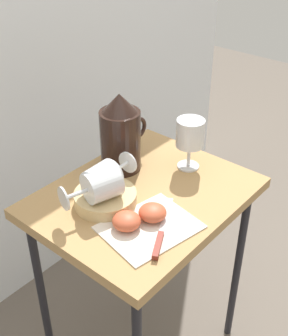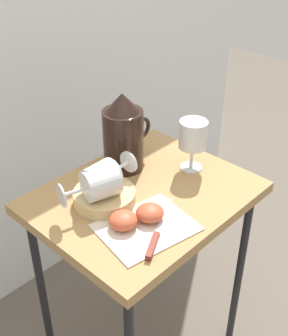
{
  "view_description": "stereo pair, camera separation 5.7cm",
  "coord_description": "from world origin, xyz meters",
  "views": [
    {
      "loc": [
        -0.74,
        -0.63,
        1.38
      ],
      "look_at": [
        0.0,
        0.0,
        0.75
      ],
      "focal_mm": 48.03,
      "sensor_mm": 36.0,
      "label": 1
    },
    {
      "loc": [
        -0.7,
        -0.67,
        1.38
      ],
      "look_at": [
        0.0,
        0.0,
        0.75
      ],
      "focal_mm": 48.03,
      "sensor_mm": 36.0,
      "label": 2
    }
  ],
  "objects": [
    {
      "name": "basket_tray",
      "position": [
        -0.1,
        0.05,
        0.69
      ],
      "size": [
        0.16,
        0.16,
        0.03
      ],
      "primitive_type": "cylinder",
      "color": "tan",
      "rests_on": "table"
    },
    {
      "name": "apple_half_left",
      "position": [
        -0.14,
        -0.06,
        0.69
      ],
      "size": [
        0.07,
        0.07,
        0.04
      ],
      "primitive_type": "ellipsoid",
      "color": "#C15133",
      "rests_on": "linen_napkin"
    },
    {
      "name": "linen_napkin",
      "position": [
        -0.1,
        -0.1,
        0.67
      ],
      "size": [
        0.25,
        0.21,
        0.0
      ],
      "primitive_type": "cube",
      "rotation": [
        0.0,
        0.0,
        -0.19
      ],
      "color": "silver",
      "rests_on": "table"
    },
    {
      "name": "curtain_drape",
      "position": [
        0.0,
        0.57,
        0.92
      ],
      "size": [
        2.4,
        0.03,
        1.84
      ],
      "primitive_type": "cube",
      "color": "white",
      "rests_on": "ground_plane"
    },
    {
      "name": "pitcher",
      "position": [
        0.06,
        0.13,
        0.76
      ],
      "size": [
        0.17,
        0.11,
        0.23
      ],
      "color": "black",
      "rests_on": "table"
    },
    {
      "name": "wine_glass_tipped_near",
      "position": [
        -0.12,
        0.04,
        0.74
      ],
      "size": [
        0.16,
        0.11,
        0.08
      ],
      "color": "silver",
      "rests_on": "basket_tray"
    },
    {
      "name": "table",
      "position": [
        0.0,
        0.0,
        0.6
      ],
      "size": [
        0.57,
        0.45,
        0.67
      ],
      "color": "#AD8451",
      "rests_on": "ground_plane"
    },
    {
      "name": "apple_half_right",
      "position": [
        -0.07,
        -0.09,
        0.69
      ],
      "size": [
        0.07,
        0.07,
        0.04
      ],
      "primitive_type": "ellipsoid",
      "color": "#C15133",
      "rests_on": "linen_napkin"
    },
    {
      "name": "knife",
      "position": [
        -0.11,
        -0.14,
        0.68
      ],
      "size": [
        0.21,
        0.12,
        0.01
      ],
      "color": "silver",
      "rests_on": "linen_napkin"
    },
    {
      "name": "wine_glass_tipped_far",
      "position": [
        -0.1,
        0.05,
        0.74
      ],
      "size": [
        0.15,
        0.08,
        0.08
      ],
      "color": "silver",
      "rests_on": "basket_tray"
    },
    {
      "name": "wine_glass_upright",
      "position": [
        0.18,
        -0.01,
        0.77
      ],
      "size": [
        0.08,
        0.08,
        0.15
      ],
      "color": "silver",
      "rests_on": "table"
    }
  ]
}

